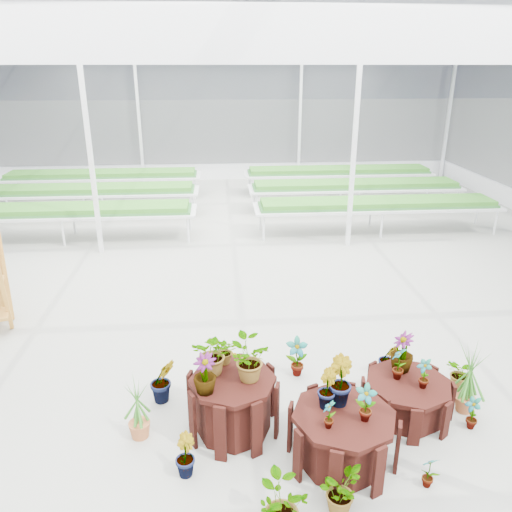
{
  "coord_description": "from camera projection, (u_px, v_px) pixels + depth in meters",
  "views": [
    {
      "loc": [
        -0.19,
        -7.46,
        4.2
      ],
      "look_at": [
        0.41,
        0.06,
        1.3
      ],
      "focal_mm": 35.0,
      "sensor_mm": 36.0,
      "label": 1
    }
  ],
  "objects": [
    {
      "name": "ground_plane",
      "position": [
        232.0,
        329.0,
        8.46
      ],
      "size": [
        24.0,
        24.0,
        0.0
      ],
      "primitive_type": "plane",
      "color": "gray",
      "rests_on": "ground"
    },
    {
      "name": "greenhouse_shell",
      "position": [
        230.0,
        201.0,
        7.65
      ],
      "size": [
        18.0,
        24.0,
        4.5
      ],
      "primitive_type": null,
      "color": "white",
      "rests_on": "ground"
    },
    {
      "name": "steel_frame",
      "position": [
        230.0,
        201.0,
        7.65
      ],
      "size": [
        18.0,
        24.0,
        4.5
      ],
      "primitive_type": null,
      "color": "silver",
      "rests_on": "ground"
    },
    {
      "name": "nursery_benches",
      "position": [
        224.0,
        199.0,
        15.01
      ],
      "size": [
        16.0,
        7.0,
        0.84
      ],
      "primitive_type": null,
      "color": "silver",
      "rests_on": "ground"
    },
    {
      "name": "plinth_tall",
      "position": [
        233.0,
        404.0,
        6.02
      ],
      "size": [
        1.35,
        1.35,
        0.73
      ],
      "primitive_type": "cylinder",
      "rotation": [
        0.0,
        0.0,
        -0.3
      ],
      "color": "black",
      "rests_on": "ground"
    },
    {
      "name": "plinth_mid",
      "position": [
        342.0,
        437.0,
        5.57
      ],
      "size": [
        1.53,
        1.53,
        0.63
      ],
      "primitive_type": "cylinder",
      "rotation": [
        0.0,
        0.0,
        -0.36
      ],
      "color": "black",
      "rests_on": "ground"
    },
    {
      "name": "plinth_low",
      "position": [
        406.0,
        398.0,
        6.31
      ],
      "size": [
        1.29,
        1.29,
        0.5
      ],
      "primitive_type": "cylinder",
      "rotation": [
        0.0,
        0.0,
        -0.18
      ],
      "color": "black",
      "rests_on": "ground"
    },
    {
      "name": "nursery_plants",
      "position": [
        303.0,
        393.0,
        5.92
      ],
      "size": [
        4.71,
        2.99,
        1.26
      ],
      "color": "#317021",
      "rests_on": "ground"
    }
  ]
}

